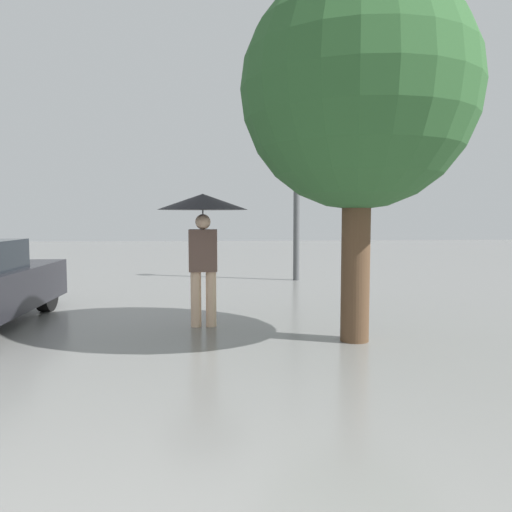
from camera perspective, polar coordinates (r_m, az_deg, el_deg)
name	(u,v)px	position (r m, az deg, el deg)	size (l,w,h in m)	color
pedestrian	(203,216)	(6.75, -6.09, 4.62)	(1.21, 1.21, 1.80)	beige
tree	(358,93)	(6.21, 11.61, 17.76)	(2.75, 2.75, 4.32)	brown
street_lamp	(297,165)	(11.79, 4.69, 10.30)	(0.37, 0.37, 4.16)	#515456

